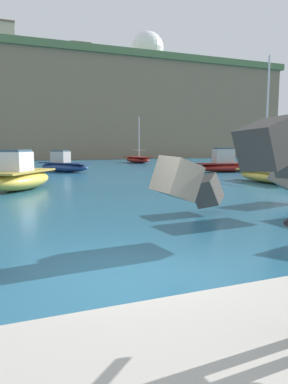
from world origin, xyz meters
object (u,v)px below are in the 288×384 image
boat_far_left (20,177)px  station_building_central (79,58)px  boat_mid_left (63,165)px  radar_dome (147,51)px  mooring_buoy_middle (177,175)px  boat_near_left (269,175)px  station_building_west (72,63)px  station_building_annex (1,42)px  boat_far_centre (227,165)px  boat_mid_right (138,159)px

boat_far_left → station_building_central: bearing=75.2°
boat_mid_left → radar_dome: bearing=60.1°
mooring_buoy_middle → radar_dome: radar_dome is taller
boat_near_left → station_building_west: bearing=89.2°
boat_far_left → station_building_annex: station_building_annex is taller
station_building_west → station_building_central: 5.02m
station_building_central → boat_mid_left: bearing=-103.7°
radar_dome → station_building_central: size_ratio=1.80×
station_building_west → station_building_annex: bearing=-144.9°
boat_mid_left → station_building_central: station_building_central is taller
boat_far_centre → radar_dome: size_ratio=0.59×
boat_near_left → boat_far_left: (-14.70, 1.92, 0.22)m
boat_far_centre → boat_mid_right: bearing=94.3°
station_building_annex → radar_dome: bearing=9.8°
boat_near_left → station_building_west: size_ratio=1.25×
boat_far_left → station_building_central: station_building_central is taller
station_building_central → mooring_buoy_middle: bearing=-95.3°
boat_mid_right → station_building_central: size_ratio=1.10×
boat_far_centre → station_building_central: station_building_central is taller
boat_near_left → boat_far_left: boat_near_left is taller
boat_far_centre → station_building_annex: (-17.48, 48.74, 21.18)m
boat_far_centre → station_building_west: size_ratio=0.94×
boat_mid_right → radar_dome: 45.84m
mooring_buoy_middle → station_building_central: 62.41m
boat_mid_left → boat_far_left: boat_far_left is taller
boat_mid_left → boat_far_centre: size_ratio=0.89×
boat_mid_left → radar_dome: 61.07m
boat_far_left → radar_dome: size_ratio=0.50×
boat_near_left → radar_dome: size_ratio=0.78×
boat_far_left → station_building_central: size_ratio=0.89×
boat_mid_left → boat_far_centre: boat_far_centre is taller
boat_near_left → mooring_buoy_middle: size_ratio=17.83×
boat_mid_left → mooring_buoy_middle: bearing=-54.7°
station_building_central → station_building_annex: (-16.02, -5.87, 0.23)m
boat_far_left → station_building_west: station_building_west is taller
mooring_buoy_middle → station_building_central: bearing=84.7°
station_building_west → boat_far_left: bearing=-103.2°
boat_far_left → station_building_annex: size_ratio=0.71×
boat_mid_right → boat_far_left: (-16.28, -25.49, 0.22)m
boat_mid_right → radar_dome: bearing=65.8°
boat_near_left → station_building_west: station_building_west is taller
boat_far_left → mooring_buoy_middle: size_ratio=11.37×
boat_far_centre → boat_mid_left: bearing=157.6°
boat_mid_right → radar_dome: radar_dome is taller
boat_mid_right → radar_dome: size_ratio=0.61×
boat_near_left → station_building_central: station_building_central is taller
boat_near_left → station_building_west: (0.92, 68.40, 21.06)m
station_building_central → station_building_annex: size_ratio=0.79×
boat_near_left → station_building_annex: station_building_annex is taller
boat_mid_left → mooring_buoy_middle: 11.41m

